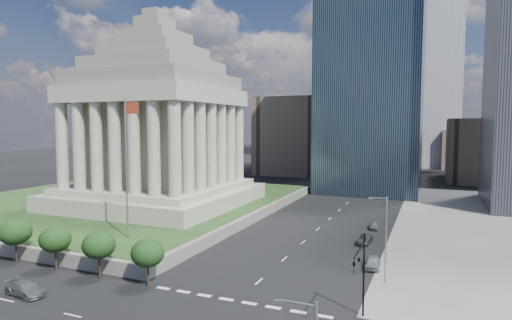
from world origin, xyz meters
The scene contains 14 objects.
ground centered at (0.00, 100.00, 0.00)m, with size 500.00×500.00×0.00m, color black.
plaza_terrace centered at (-45.00, 50.00, 0.90)m, with size 66.00×70.00×1.80m, color slate.
plaza_lawn centered at (-45.00, 50.00, 1.85)m, with size 64.00×68.00×0.10m, color #203917.
war_memorial centered at (-34.00, 48.00, 21.40)m, with size 34.00×34.00×39.00m, color gray, non-canonical shape.
flagpole centered at (-21.83, 24.00, 13.11)m, with size 2.52×0.24×20.00m.
midrise_glass centered at (2.00, 95.00, 30.00)m, with size 26.00×26.00×60.00m, color black.
building_filler_ne centered at (32.00, 130.00, 10.00)m, with size 20.00×30.00×20.00m, color brown.
building_filler_nw centered at (-30.00, 130.00, 14.00)m, with size 24.00×30.00×28.00m, color brown.
traffic_signal_ne centered at (12.50, 13.70, 5.25)m, with size 0.30×5.74×8.00m.
street_lamp_north centered at (13.33, 25.00, 5.66)m, with size 2.13×0.22×10.00m.
suv_grey centered at (-21.35, 6.70, 0.74)m, with size 5.10×2.07×1.48m, color #4F5156.
parked_sedan_near centered at (11.50, 29.85, 0.74)m, with size 4.35×1.75×1.48m, color gray.
parked_sedan_mid centered at (9.00, 40.42, 0.68)m, with size 1.44×4.14×1.36m, color black.
parked_sedan_far centered at (9.00, 50.88, 0.63)m, with size 3.72×1.50×1.27m, color slate.
Camera 1 is at (18.26, -24.47, 18.05)m, focal length 30.00 mm.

